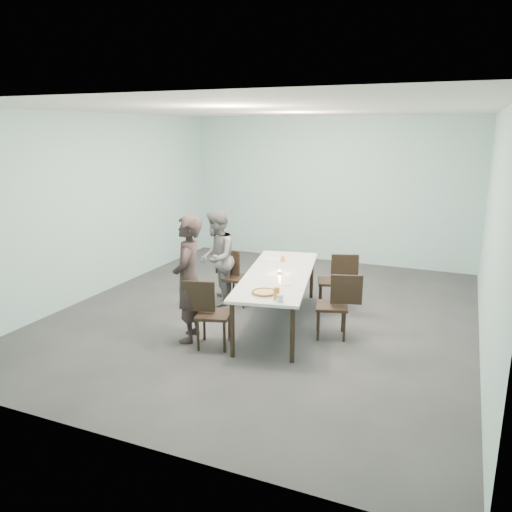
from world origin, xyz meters
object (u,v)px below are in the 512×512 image
at_px(chair_far_left, 234,273).
at_px(pizza, 264,293).
at_px(chair_far_right, 337,277).
at_px(amber_tumbler, 283,259).
at_px(tealight, 280,272).
at_px(chair_near_right, 338,301).
at_px(chair_near_left, 207,309).
at_px(water_tumbler, 280,298).
at_px(table, 278,277).
at_px(diner_near, 188,279).
at_px(beer_glass, 276,293).
at_px(diner_far, 217,258).
at_px(side_plate, 285,284).

height_order(chair_far_left, pizza, chair_far_left).
height_order(chair_far_right, amber_tumbler, chair_far_right).
xyz_separation_m(pizza, tealight, (-0.14, 0.92, 0.00)).
bearing_deg(chair_far_right, chair_near_right, 86.67).
relative_size(chair_near_left, water_tumbler, 9.67).
bearing_deg(amber_tumbler, table, -75.34).
bearing_deg(chair_near_left, chair_far_left, 88.51).
bearing_deg(amber_tumbler, water_tumbler, -70.98).
height_order(diner_near, tealight, diner_near).
xyz_separation_m(table, chair_far_left, (-0.95, 0.52, -0.19)).
xyz_separation_m(diner_near, beer_glass, (1.25, -0.06, -0.02)).
relative_size(chair_far_right, diner_far, 0.57).
bearing_deg(diner_far, side_plate, 42.37).
xyz_separation_m(chair_far_left, chair_far_right, (1.58, 0.42, 0.00)).
relative_size(side_plate, water_tumbler, 2.00).
distance_m(side_plate, tealight, 0.49).
xyz_separation_m(pizza, side_plate, (0.10, 0.49, -0.01)).
height_order(side_plate, tealight, tealight).
distance_m(table, diner_near, 1.34).
xyz_separation_m(table, chair_near_right, (0.91, -0.15, -0.19)).
xyz_separation_m(table, side_plate, (0.26, -0.44, 0.06)).
height_order(chair_near_left, beer_glass, beer_glass).
xyz_separation_m(beer_glass, water_tumbler, (0.07, -0.07, -0.03)).
distance_m(table, diner_far, 1.25).
height_order(table, diner_far, diner_far).
relative_size(chair_far_right, side_plate, 4.83).
bearing_deg(diner_near, pizza, 76.68).
bearing_deg(water_tumbler, chair_near_right, 64.39).
bearing_deg(amber_tumbler, side_plate, -68.41).
bearing_deg(diner_near, chair_far_right, 125.08).
height_order(pizza, water_tumbler, water_tumbler).
height_order(chair_far_right, diner_near, diner_near).
bearing_deg(water_tumbler, chair_far_left, 130.29).
distance_m(chair_far_right, side_plate, 1.46).
relative_size(chair_far_left, side_plate, 4.83).
distance_m(chair_near_left, chair_far_left, 1.66).
xyz_separation_m(chair_far_right, amber_tumbler, (-0.80, -0.30, 0.29)).
xyz_separation_m(chair_far_right, diner_near, (-1.51, -1.94, 0.34)).
xyz_separation_m(pizza, amber_tumbler, (-0.33, 1.57, 0.02)).
bearing_deg(table, chair_far_left, 151.29).
bearing_deg(amber_tumbler, diner_far, -166.48).
xyz_separation_m(chair_near_left, side_plate, (0.82, 0.65, 0.25)).
bearing_deg(beer_glass, diner_near, 177.26).
relative_size(chair_far_left, diner_near, 0.52).
xyz_separation_m(tealight, amber_tumbler, (-0.19, 0.65, 0.02)).
height_order(diner_far, side_plate, diner_far).
relative_size(pizza, tealight, 6.07).
height_order(table, chair_near_right, chair_near_right).
relative_size(chair_far_right, beer_glass, 5.80).
height_order(diner_near, beer_glass, diner_near).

